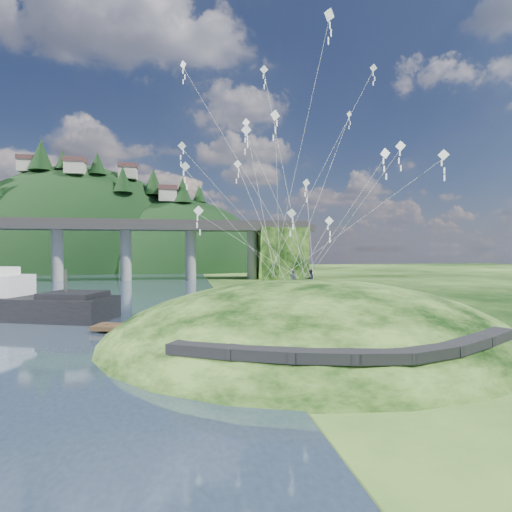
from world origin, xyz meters
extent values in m
plane|color=black|center=(0.00, 0.00, 0.00)|extent=(320.00, 320.00, 0.00)
ellipsoid|color=black|center=(8.00, 2.00, -1.50)|extent=(36.00, 32.00, 13.00)
cube|color=black|center=(-1.50, -8.00, 2.03)|extent=(4.32, 3.62, 0.71)
cube|color=black|center=(1.50, -9.65, 2.09)|extent=(4.10, 2.97, 0.61)
cube|color=black|center=(4.50, -10.65, 2.08)|extent=(3.85, 2.37, 0.62)
cube|color=black|center=(7.50, -11.10, 2.04)|extent=(3.62, 1.83, 0.66)
cube|color=black|center=(10.50, -10.90, 2.05)|extent=(3.82, 2.27, 0.68)
cube|color=black|center=(13.50, -9.95, 2.14)|extent=(4.11, 2.97, 0.71)
cube|color=black|center=(16.50, -8.40, 2.16)|extent=(4.26, 3.43, 0.66)
cylinder|color=gray|center=(-32.00, 70.00, 6.50)|extent=(2.60, 2.60, 13.00)
cylinder|color=gray|center=(-16.50, 70.00, 6.50)|extent=(2.60, 2.60, 13.00)
cylinder|color=gray|center=(-1.00, 70.00, 6.50)|extent=(2.60, 2.60, 13.00)
cylinder|color=gray|center=(14.50, 70.00, 6.50)|extent=(2.60, 2.60, 13.00)
cube|color=black|center=(22.00, 70.00, 6.50)|extent=(12.00, 11.00, 13.00)
ellipsoid|color=black|center=(-40.00, 126.00, -6.00)|extent=(96.00, 68.00, 88.00)
ellipsoid|color=black|center=(-5.00, 118.00, -10.00)|extent=(76.00, 56.00, 72.00)
cone|color=black|center=(-49.87, 114.63, 39.23)|extent=(8.01, 8.01, 10.54)
cone|color=black|center=(-42.87, 114.06, 37.88)|extent=(4.97, 4.97, 6.54)
cone|color=black|center=(-31.40, 112.04, 36.68)|extent=(5.83, 5.83, 7.67)
cone|color=black|center=(-22.45, 107.08, 30.58)|extent=(6.47, 6.47, 8.51)
cone|color=black|center=(-13.22, 113.99, 31.23)|extent=(7.13, 7.13, 9.38)
cone|color=black|center=(-3.12, 109.03, 27.87)|extent=(6.56, 6.56, 8.63)
cone|color=black|center=(2.77, 114.63, 27.68)|extent=(4.88, 4.88, 6.42)
cube|color=beige|center=(-55.00, 118.00, 35.99)|extent=(6.00, 5.00, 4.00)
cube|color=#52302F|center=(-55.00, 118.00, 38.69)|extent=(6.40, 5.40, 1.60)
cube|color=beige|center=(-38.00, 110.00, 34.28)|extent=(6.00, 5.00, 4.00)
cube|color=#52302F|center=(-38.00, 110.00, 36.98)|extent=(6.40, 5.40, 1.60)
cube|color=beige|center=(-22.00, 116.00, 34.18)|extent=(6.00, 5.00, 4.00)
cube|color=#52302F|center=(-22.00, 116.00, 36.88)|extent=(6.40, 5.40, 1.60)
cube|color=beige|center=(-8.00, 110.00, 25.88)|extent=(6.00, 5.00, 4.00)
cube|color=#52302F|center=(-8.00, 110.00, 28.58)|extent=(6.40, 5.40, 1.60)
cube|color=black|center=(-20.48, 17.03, 1.25)|extent=(21.78, 12.71, 2.49)
cube|color=black|center=(-14.18, 14.70, 2.78)|extent=(7.06, 6.49, 0.58)
cylinder|color=#2D2B2B|center=(-15.08, 15.04, 4.03)|extent=(0.23, 0.23, 2.88)
cube|color=#382617|center=(-3.53, 6.12, 0.48)|extent=(14.98, 6.59, 0.37)
cylinder|color=#382617|center=(-9.66, 7.98, 0.21)|extent=(0.32, 0.32, 1.07)
cylinder|color=#382617|center=(-6.60, 7.05, 0.21)|extent=(0.32, 0.32, 1.07)
cylinder|color=#382617|center=(-3.53, 6.12, 0.21)|extent=(0.32, 0.32, 1.07)
cylinder|color=#382617|center=(-0.47, 5.19, 0.21)|extent=(0.32, 0.32, 1.07)
cylinder|color=#382617|center=(2.60, 4.26, 0.21)|extent=(0.32, 0.32, 1.07)
imported|color=#242530|center=(7.03, 4.06, 5.79)|extent=(0.73, 0.62, 1.71)
imported|color=#242530|center=(8.76, 4.41, 5.79)|extent=(0.86, 0.68, 1.73)
cube|color=white|center=(-2.74, 3.66, 16.32)|extent=(0.71, 0.27, 0.68)
cube|color=white|center=(-2.74, 3.66, 15.81)|extent=(0.09, 0.04, 0.41)
cube|color=white|center=(-2.74, 3.66, 15.31)|extent=(0.09, 0.04, 0.41)
cube|color=white|center=(-2.74, 3.66, 14.81)|extent=(0.09, 0.04, 0.41)
cube|color=white|center=(2.66, 8.84, 16.08)|extent=(0.79, 0.25, 0.80)
cube|color=white|center=(2.66, 8.84, 15.51)|extent=(0.11, 0.03, 0.47)
cube|color=white|center=(2.66, 8.84, 14.94)|extent=(0.11, 0.03, 0.47)
cube|color=white|center=(2.66, 8.84, 14.37)|extent=(0.11, 0.03, 0.47)
cube|color=white|center=(17.01, -2.90, 14.87)|extent=(0.70, 0.53, 0.81)
cube|color=white|center=(17.01, -2.90, 14.28)|extent=(0.11, 0.06, 0.48)
cube|color=white|center=(17.01, -2.90, 13.69)|extent=(0.11, 0.06, 0.48)
cube|color=white|center=(17.01, -2.90, 13.10)|extent=(0.11, 0.06, 0.48)
cube|color=white|center=(10.05, 9.79, 14.60)|extent=(0.84, 0.25, 0.83)
cube|color=white|center=(10.05, 9.79, 13.99)|extent=(0.11, 0.07, 0.49)
cube|color=white|center=(10.05, 9.79, 13.39)|extent=(0.11, 0.07, 0.49)
cube|color=white|center=(10.05, 9.79, 12.79)|extent=(0.11, 0.07, 0.49)
cube|color=white|center=(12.43, -2.42, 14.89)|extent=(0.46, 0.71, 0.78)
cube|color=white|center=(12.43, -2.42, 14.32)|extent=(0.09, 0.08, 0.47)
cube|color=white|center=(12.43, -2.42, 13.74)|extent=(0.09, 0.08, 0.47)
cube|color=white|center=(12.43, -2.42, 13.17)|extent=(0.09, 0.08, 0.47)
cube|color=white|center=(-2.47, 5.49, 14.98)|extent=(0.84, 0.28, 0.82)
cube|color=white|center=(-2.47, 5.49, 14.38)|extent=(0.11, 0.05, 0.49)
cube|color=white|center=(-2.47, 5.49, 13.79)|extent=(0.11, 0.05, 0.49)
cube|color=white|center=(-2.47, 5.49, 13.19)|extent=(0.11, 0.05, 0.49)
cube|color=white|center=(4.36, -0.33, 17.98)|extent=(0.81, 0.30, 0.84)
cube|color=white|center=(4.36, -0.33, 17.39)|extent=(0.11, 0.07, 0.49)
cube|color=white|center=(4.36, -0.33, 16.80)|extent=(0.11, 0.07, 0.49)
cube|color=white|center=(4.36, -0.33, 16.20)|extent=(0.11, 0.07, 0.49)
cube|color=white|center=(5.13, -2.36, 10.26)|extent=(0.71, 0.24, 0.69)
cube|color=white|center=(5.13, -2.36, 9.76)|extent=(0.09, 0.04, 0.41)
cube|color=white|center=(5.13, -2.36, 9.26)|extent=(0.09, 0.04, 0.41)
cube|color=white|center=(5.13, -2.36, 8.75)|extent=(0.09, 0.04, 0.41)
cube|color=white|center=(14.98, -0.19, 16.13)|extent=(0.61, 0.64, 0.81)
cube|color=white|center=(14.98, -0.19, 15.54)|extent=(0.11, 0.07, 0.49)
cube|color=white|center=(14.98, -0.19, 14.94)|extent=(0.11, 0.07, 0.49)
cube|color=white|center=(14.98, -0.19, 14.35)|extent=(0.11, 0.07, 0.49)
cube|color=white|center=(15.14, 10.60, 22.32)|extent=(0.65, 0.29, 0.67)
cube|color=white|center=(15.14, 10.60, 21.84)|extent=(0.08, 0.07, 0.40)
cube|color=white|center=(15.14, 10.60, 21.35)|extent=(0.08, 0.07, 0.40)
cube|color=white|center=(15.14, 10.60, 20.86)|extent=(0.08, 0.07, 0.40)
cube|color=white|center=(-2.62, 7.68, 24.89)|extent=(0.55, 0.58, 0.75)
cube|color=white|center=(-2.62, 7.68, 24.35)|extent=(0.09, 0.07, 0.44)
cube|color=white|center=(-2.62, 7.68, 23.81)|extent=(0.09, 0.07, 0.44)
cube|color=white|center=(-2.62, 7.68, 23.27)|extent=(0.09, 0.07, 0.44)
cube|color=white|center=(3.57, 9.20, 20.34)|extent=(0.71, 0.49, 0.82)
cube|color=white|center=(3.57, 9.20, 19.76)|extent=(0.11, 0.06, 0.48)
cube|color=white|center=(3.57, 9.20, 19.17)|extent=(0.11, 0.06, 0.48)
cube|color=white|center=(3.57, 9.20, 18.58)|extent=(0.11, 0.06, 0.48)
cube|color=white|center=(11.58, 7.13, 10.44)|extent=(0.75, 0.55, 0.87)
cube|color=white|center=(11.58, 7.13, 9.81)|extent=(0.12, 0.06, 0.52)
cube|color=white|center=(11.58, 7.13, 9.18)|extent=(0.12, 0.06, 0.52)
cube|color=white|center=(11.58, 7.13, 8.55)|extent=(0.12, 0.06, 0.52)
cube|color=white|center=(7.19, -4.45, 23.59)|extent=(0.83, 0.34, 0.84)
cube|color=white|center=(7.19, -4.45, 22.97)|extent=(0.10, 0.09, 0.50)
cube|color=white|center=(7.19, -4.45, 22.36)|extent=(0.10, 0.09, 0.50)
cube|color=white|center=(7.19, -4.45, 21.74)|extent=(0.10, 0.09, 0.50)
cube|color=white|center=(-1.49, 0.59, 10.61)|extent=(0.77, 0.21, 0.78)
cube|color=white|center=(-1.49, 0.59, 10.06)|extent=(0.10, 0.02, 0.45)
cube|color=white|center=(-1.49, 0.59, 9.50)|extent=(0.10, 0.02, 0.45)
cube|color=white|center=(-1.49, 0.59, 8.95)|extent=(0.10, 0.02, 0.45)
cube|color=white|center=(15.82, 6.36, 25.49)|extent=(0.74, 0.27, 0.71)
cube|color=white|center=(15.82, 6.36, 24.97)|extent=(0.10, 0.04, 0.43)
cube|color=white|center=(15.82, 6.36, 24.45)|extent=(0.10, 0.04, 0.43)
cube|color=white|center=(15.82, 6.36, 23.92)|extent=(0.10, 0.04, 0.43)
cube|color=white|center=(5.67, 10.52, 26.36)|extent=(0.86, 0.21, 0.86)
cube|color=white|center=(5.67, 10.52, 25.75)|extent=(0.11, 0.03, 0.50)
cube|color=white|center=(5.67, 10.52, 25.14)|extent=(0.11, 0.03, 0.50)
cube|color=white|center=(5.67, 10.52, 24.53)|extent=(0.11, 0.03, 0.50)
cube|color=white|center=(2.33, 1.14, 17.17)|extent=(0.81, 0.29, 0.83)
cube|color=white|center=(2.33, 1.14, 16.58)|extent=(0.11, 0.03, 0.48)
cube|color=white|center=(2.33, 1.14, 15.99)|extent=(0.11, 0.03, 0.48)
cube|color=white|center=(2.33, 1.14, 15.40)|extent=(0.11, 0.03, 0.48)
camera|label=1|loc=(-2.58, -30.52, 7.65)|focal=28.00mm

